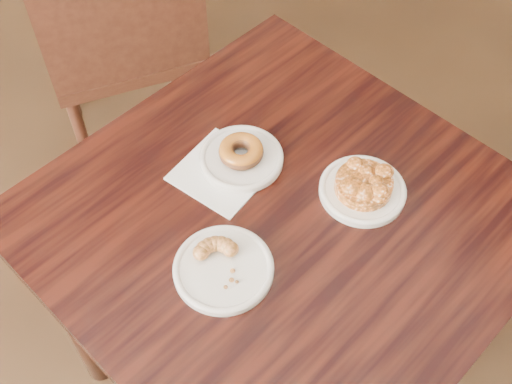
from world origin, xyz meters
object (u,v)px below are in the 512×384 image
glazed_donut (241,151)px  apple_fritter (364,183)px  cafe_table (277,308)px  chair_far (119,36)px  cruller_fragment (223,263)px

glazed_donut → apple_fritter: bearing=-46.1°
glazed_donut → apple_fritter: size_ratio=0.60×
cafe_table → chair_far: 0.97m
cafe_table → glazed_donut: (-0.01, 0.15, 0.41)m
cafe_table → cruller_fragment: size_ratio=8.31×
chair_far → cafe_table: bearing=97.3°
chair_far → cruller_fragment: size_ratio=9.26×
apple_fritter → cruller_fragment: size_ratio=1.47×
cafe_table → glazed_donut: bearing=75.7°
chair_far → cruller_fragment: 1.08m
apple_fritter → cruller_fragment: (-0.30, -0.03, -0.00)m
cafe_table → glazed_donut: size_ratio=9.39×
chair_far → glazed_donut: chair_far is taller
cruller_fragment → glazed_donut: bearing=55.7°
cafe_table → chair_far: chair_far is taller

